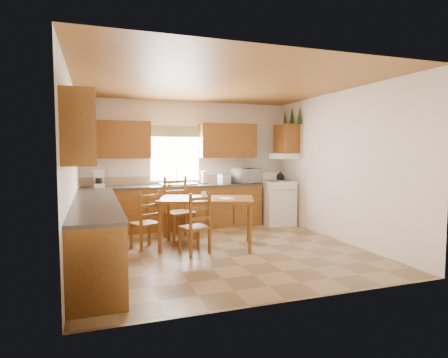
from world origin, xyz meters
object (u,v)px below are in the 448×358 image
object	(u,v)px
microwave	(247,176)
chair_far_left	(181,208)
stove	(277,203)
chair_near_right	(195,223)
dining_table	(207,222)
chair_far_right	(180,208)
chair_near_left	(145,220)

from	to	relation	value
microwave	chair_far_left	bearing A→B (deg)	170.34
microwave	chair_far_left	xyz separation A→B (m)	(-1.55, -0.30, -0.59)
stove	chair_near_right	distance (m)	2.91
dining_table	chair_far_left	world-z (taller)	chair_far_left
chair_far_left	stove	bearing A→B (deg)	-14.58
microwave	chair_far_right	bearing A→B (deg)	-173.10
chair_near_left	chair_near_right	world-z (taller)	chair_near_right
chair_near_right	chair_far_right	xyz separation A→B (m)	(0.00, 1.07, 0.08)
stove	dining_table	distance (m)	2.47
stove	chair_near_left	distance (m)	3.24
dining_table	chair_near_left	world-z (taller)	chair_near_left
dining_table	chair_far_right	bearing A→B (deg)	133.13
stove	chair_near_right	xyz separation A→B (m)	(-2.35, -1.72, 0.01)
stove	chair_far_left	size ratio (longest dim) A/B	0.97
chair_far_right	chair_near_left	bearing A→B (deg)	-157.76
chair_near_left	chair_far_left	bearing A→B (deg)	-152.76
chair_far_left	chair_near_left	bearing A→B (deg)	-145.23
chair_near_left	stove	bearing A→B (deg)	176.47
chair_near_left	chair_near_right	xyz separation A→B (m)	(0.69, -0.60, 0.00)
microwave	chair_near_left	world-z (taller)	microwave
microwave	chair_far_left	world-z (taller)	microwave
microwave	chair_near_right	size ratio (longest dim) A/B	0.55
dining_table	microwave	bearing A→B (deg)	69.93
chair_near_left	dining_table	bearing A→B (deg)	141.45
stove	chair_near_right	bearing A→B (deg)	-140.74
chair_near_right	chair_near_left	bearing A→B (deg)	-58.93
chair_near_right	dining_table	bearing A→B (deg)	-149.13
stove	chair_far_right	bearing A→B (deg)	-161.48
chair_far_right	chair_far_left	bearing A→B (deg)	63.05
chair_near_right	chair_far_left	world-z (taller)	chair_far_left
chair_far_right	dining_table	bearing A→B (deg)	-79.58
microwave	dining_table	distance (m)	2.25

